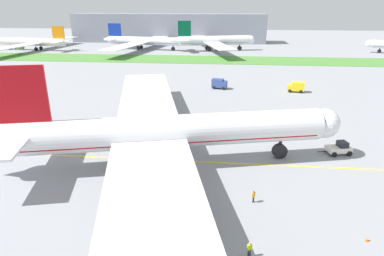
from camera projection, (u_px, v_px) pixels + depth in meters
name	position (u px, v px, depth m)	size (l,w,h in m)	color
ground_plane	(179.00, 164.00, 53.18)	(600.00, 600.00, 0.00)	gray
apron_taxi_line	(181.00, 161.00, 54.37)	(280.00, 0.36, 0.01)	yellow
grass_median_strip	(211.00, 60.00, 152.84)	(320.00, 24.00, 0.10)	#4C8438
airliner_foreground	(159.00, 133.00, 50.99)	(56.98, 93.62, 16.26)	white
pushback_tug	(339.00, 148.00, 56.65)	(5.85, 3.41, 2.21)	white
ground_crew_marshaller_front	(250.00, 248.00, 33.45)	(0.55, 0.42, 1.72)	black
ground_crew_wingwalker_starboard	(254.00, 195.00, 42.72)	(0.44, 0.49, 1.63)	black
traffic_cone_port_wing	(367.00, 239.00, 35.90)	(0.36, 0.36, 0.58)	#F2590C
service_truck_baggage_loader	(219.00, 83.00, 100.18)	(4.80, 3.35, 2.96)	#33478C
service_truck_fuel_bowser	(296.00, 87.00, 96.44)	(4.88, 3.30, 2.89)	yellow
parked_airliner_far_left	(34.00, 42.00, 182.71)	(45.98, 74.71, 13.00)	white
parked_airliner_far_centre	(143.00, 41.00, 185.29)	(49.97, 81.72, 13.86)	white
parked_airliner_far_right	(213.00, 41.00, 180.12)	(45.77, 73.33, 15.80)	white
terminal_building	(169.00, 28.00, 222.77)	(126.64, 20.00, 18.00)	gray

